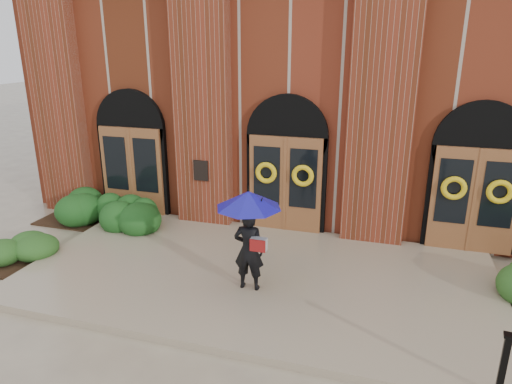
% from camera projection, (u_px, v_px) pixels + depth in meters
% --- Properties ---
extents(ground, '(90.00, 90.00, 0.00)m').
position_uv_depth(ground, '(254.00, 282.00, 9.78)').
color(ground, tan).
rests_on(ground, ground).
extents(landing, '(10.00, 5.30, 0.15)m').
position_uv_depth(landing, '(256.00, 276.00, 9.90)').
color(landing, gray).
rests_on(landing, ground).
extents(church_building, '(16.20, 12.53, 7.00)m').
position_uv_depth(church_building, '(325.00, 83.00, 16.68)').
color(church_building, maroon).
rests_on(church_building, ground).
extents(man_with_umbrella, '(1.34, 1.34, 2.06)m').
position_uv_depth(man_with_umbrella, '(249.00, 222.00, 8.82)').
color(man_with_umbrella, black).
rests_on(man_with_umbrella, landing).
extents(metal_post, '(0.16, 0.16, 1.02)m').
position_uv_depth(metal_post, '(503.00, 365.00, 6.25)').
color(metal_post, black).
rests_on(metal_post, landing).
extents(hedge_wall_left, '(3.27, 1.31, 0.84)m').
position_uv_depth(hedge_wall_left, '(100.00, 208.00, 12.92)').
color(hedge_wall_left, '#184517').
rests_on(hedge_wall_left, ground).
extents(hedge_front_left, '(1.54, 1.32, 0.54)m').
position_uv_depth(hedge_front_left, '(15.00, 252.00, 10.57)').
color(hedge_front_left, '#244D1A').
rests_on(hedge_front_left, ground).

